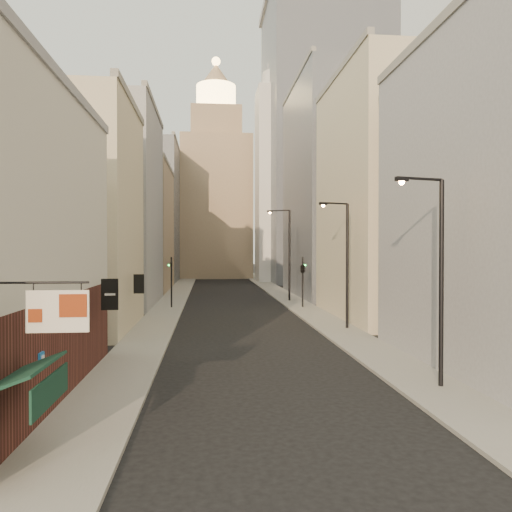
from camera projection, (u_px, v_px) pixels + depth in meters
The scene contains 16 objects.
sidewalk_left at pixel (178, 293), 64.73m from camera, with size 3.00×140.00×0.15m, color gray.
sidewalk_right at pixel (277, 292), 65.97m from camera, with size 3.00×140.00×0.15m, color gray.
left_bldg_beige at pixel (75, 217), 35.23m from camera, with size 8.00×12.00×16.00m, color #BCB193.
left_bldg_grey at pixel (116, 208), 51.13m from camera, with size 8.00×16.00×20.00m, color gray.
left_bldg_tan at pixel (140, 229), 69.07m from camera, with size 8.00×18.00×17.00m, color #977E62.
left_bldg_wingrid at pixel (155, 214), 88.93m from camera, with size 8.00×20.00×24.00m, color gray.
right_bldg_beige at pixel (384, 198), 41.47m from camera, with size 8.00×16.00×20.00m, color #BCB193.
right_bldg_wingrid at pixel (327, 190), 61.34m from camera, with size 8.00×20.00×26.00m, color gray.
highrise at pixel (323, 138), 89.60m from camera, with size 21.00×23.00×51.20m.
clock_tower at pixel (216, 191), 101.84m from camera, with size 14.00×14.00×44.90m.
white_tower at pixel (279, 177), 88.94m from camera, with size 8.00×8.00×41.50m.
streetlamp_near at pixel (437, 269), 20.31m from camera, with size 2.24×0.68×8.65m.
streetlamp_mid at pixel (344, 258), 35.32m from camera, with size 2.29×0.91×9.03m.
streetlamp_far at pixel (287, 249), 54.46m from camera, with size 2.48×1.23×10.06m.
traffic_light_left at pixel (171, 271), 47.95m from camera, with size 0.58×0.50×5.00m.
traffic_light_right at pixel (303, 268), 48.31m from camera, with size 0.89×0.89×5.00m.
Camera 1 is at (-2.60, -10.33, 5.77)m, focal length 35.00 mm.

